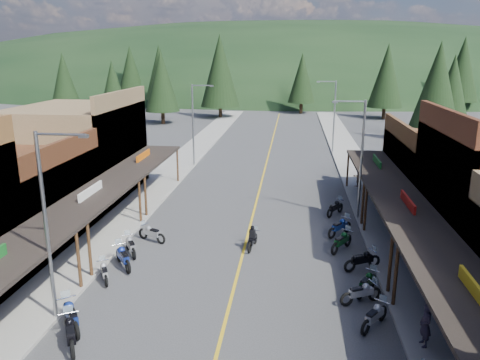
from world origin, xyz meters
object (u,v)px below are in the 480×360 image
(pine_7, at_px, (131,71))
(rider_on_bike, at_px, (253,239))
(bike_east_5, at_px, (375,315))
(bike_east_7, at_px, (367,282))
(bike_east_10, at_px, (340,226))
(streetlight_0, at_px, (49,220))
(bike_east_11, at_px, (335,207))
(bike_west_4, at_px, (70,332))
(bike_west_9, at_px, (152,232))
(shop_west_2, at_px, (8,201))
(pine_8, at_px, (113,90))
(pine_10, at_px, (161,80))
(bike_west_6, at_px, (104,271))
(streetlight_3, at_px, (333,113))
(pine_5, at_px, (462,69))
(bike_west_8, at_px, (130,245))
(pine_2, at_px, (220,71))
(pedestrian_east_b, at_px, (358,176))
(bike_east_9, at_px, (342,240))
(pine_0, at_px, (64,78))
(shop_west_3, at_px, (79,151))
(pine_1, at_px, (160,72))
(pine_3, at_px, (302,78))
(bike_west_7, at_px, (123,256))
(bike_east_8, at_px, (362,259))
(streetlight_1, at_px, (194,121))
(pine_4, at_px, (387,76))
(pine_9, at_px, (452,87))
(pine_11, at_px, (437,84))
(shop_east_3, at_px, (449,174))
(pedestrian_east_a, at_px, (425,325))
(bike_west_5, at_px, (71,314))

(pine_7, relative_size, rider_on_bike, 6.21)
(bike_east_5, distance_m, rider_on_bike, 9.34)
(bike_east_7, relative_size, bike_east_10, 0.92)
(streetlight_0, distance_m, bike_east_11, 19.75)
(bike_west_4, distance_m, bike_west_9, 10.44)
(shop_west_2, distance_m, pine_8, 39.33)
(pine_10, bearing_deg, bike_west_6, -77.55)
(streetlight_3, xyz_separation_m, pine_5, (27.05, 42.00, 3.53))
(bike_west_9, bearing_deg, bike_west_8, -170.21)
(pine_2, relative_size, pine_5, 1.00)
(pedestrian_east_b, bearing_deg, pine_5, -145.78)
(bike_east_7, bearing_deg, bike_east_9, 129.45)
(pine_0, bearing_deg, bike_east_5, -55.53)
(shop_west_3, relative_size, pine_1, 0.87)
(pine_1, bearing_deg, bike_east_5, -68.17)
(pine_3, relative_size, pine_7, 0.88)
(bike_west_7, bearing_deg, streetlight_3, 31.15)
(shop_west_3, relative_size, bike_east_8, 5.16)
(pine_3, bearing_deg, shop_west_2, -105.43)
(pine_2, bearing_deg, bike_east_7, -74.94)
(bike_east_10, height_order, bike_east_11, bike_east_10)
(streetlight_1, distance_m, pine_4, 45.54)
(pine_8, height_order, pine_10, pine_10)
(pine_4, xyz_separation_m, pedestrian_east_b, (-9.96, -44.19, -6.22))
(bike_east_7, height_order, bike_east_9, bike_east_9)
(shop_west_2, height_order, bike_west_9, shop_west_2)
(bike_east_9, distance_m, pedestrian_east_b, 13.46)
(pine_9, relative_size, pine_10, 0.93)
(bike_west_8, relative_size, rider_on_bike, 1.02)
(pine_9, distance_m, bike_east_10, 44.48)
(pine_11, height_order, bike_east_11, pine_11)
(shop_east_3, relative_size, rider_on_bike, 5.42)
(shop_west_2, distance_m, rider_on_bike, 14.37)
(pedestrian_east_a, bearing_deg, bike_east_10, -176.31)
(pine_0, xyz_separation_m, pine_11, (60.00, -24.00, 0.70))
(bike_west_9, bearing_deg, bike_east_8, -74.42)
(pine_11, height_order, pedestrian_east_b, pine_11)
(pine_9, height_order, pine_10, pine_10)
(pine_10, distance_m, bike_west_9, 49.32)
(pine_10, bearing_deg, shop_east_3, -50.63)
(streetlight_0, xyz_separation_m, pedestrian_east_a, (14.68, -0.37, -3.45))
(streetlight_3, relative_size, bike_east_5, 3.92)
(pine_2, height_order, bike_east_11, pine_2)
(pine_1, xyz_separation_m, bike_west_5, (17.89, -76.63, -6.57))
(shop_west_3, xyz_separation_m, shop_east_3, (27.54, 0.00, -0.99))
(pine_1, xyz_separation_m, pine_11, (44.00, -32.00, -0.05))
(streetlight_3, height_order, bike_west_5, streetlight_3)
(shop_west_2, height_order, pine_0, pine_0)
(pine_1, bearing_deg, pine_4, -13.39)
(streetlight_0, height_order, pine_2, pine_2)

